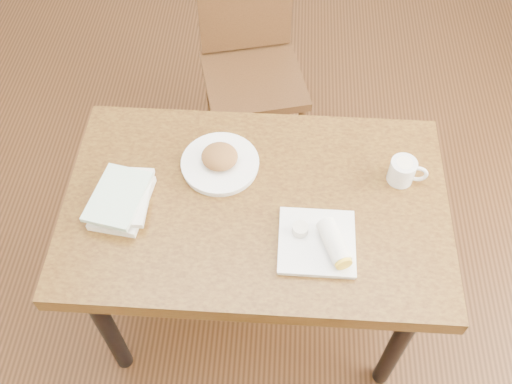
# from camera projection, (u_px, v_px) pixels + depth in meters

# --- Properties ---
(ground) EXTENTS (4.00, 5.00, 0.01)m
(ground) POSITION_uv_depth(u_px,v_px,m) (256.00, 304.00, 2.38)
(ground) COLOR #472814
(ground) RESTS_ON ground
(table) EXTENTS (1.20, 0.75, 0.75)m
(table) POSITION_uv_depth(u_px,v_px,m) (256.00, 217.00, 1.84)
(table) COLOR brown
(table) RESTS_ON ground
(chair_far) EXTENTS (0.51, 0.51, 0.95)m
(chair_far) POSITION_uv_depth(u_px,v_px,m) (250.00, 54.00, 2.47)
(chair_far) COLOR #442A13
(chair_far) RESTS_ON ground
(plate_scone) EXTENTS (0.25, 0.25, 0.08)m
(plate_scone) POSITION_uv_depth(u_px,v_px,m) (220.00, 161.00, 1.83)
(plate_scone) COLOR white
(plate_scone) RESTS_ON table
(coffee_mug) EXTENTS (0.12, 0.08, 0.08)m
(coffee_mug) POSITION_uv_depth(u_px,v_px,m) (403.00, 171.00, 1.78)
(coffee_mug) COLOR white
(coffee_mug) RESTS_ON table
(plate_burrito) EXTENTS (0.23, 0.23, 0.08)m
(plate_burrito) POSITION_uv_depth(u_px,v_px,m) (322.00, 242.00, 1.66)
(plate_burrito) COLOR white
(plate_burrito) RESTS_ON table
(book_stack) EXTENTS (0.19, 0.24, 0.06)m
(book_stack) POSITION_uv_depth(u_px,v_px,m) (122.00, 199.00, 1.74)
(book_stack) COLOR white
(book_stack) RESTS_ON table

